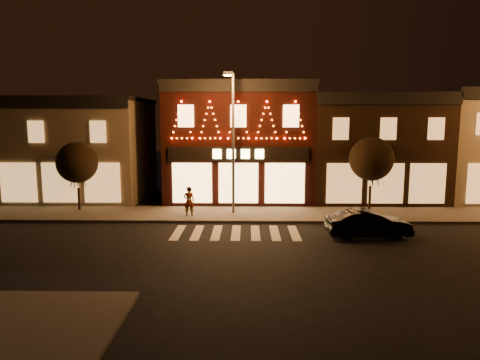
{
  "coord_description": "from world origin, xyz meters",
  "views": [
    {
      "loc": [
        0.57,
        -17.39,
        5.8
      ],
      "look_at": [
        0.21,
        4.0,
        2.75
      ],
      "focal_mm": 31.99,
      "sensor_mm": 36.0,
      "label": 1
    }
  ],
  "objects": [
    {
      "name": "building_right_a",
      "position": [
        9.5,
        13.99,
        3.76
      ],
      "size": [
        9.2,
        8.28,
        7.5
      ],
      "color": "black",
      "rests_on": "ground"
    },
    {
      "name": "sidewalk_far",
      "position": [
        2.0,
        8.0,
        0.07
      ],
      "size": [
        44.0,
        4.0,
        0.15
      ],
      "primitive_type": "cube",
      "color": "#47423D",
      "rests_on": "ground"
    },
    {
      "name": "tree_left",
      "position": [
        -10.01,
        8.85,
        3.12
      ],
      "size": [
        2.54,
        2.54,
        4.24
      ],
      "rotation": [
        0.0,
        0.0,
        -0.19
      ],
      "color": "black",
      "rests_on": "sidewalk_far"
    },
    {
      "name": "dark_sedan",
      "position": [
        6.57,
        3.32,
        0.68
      ],
      "size": [
        4.2,
        1.68,
        1.36
      ],
      "primitive_type": "imported",
      "rotation": [
        0.0,
        0.0,
        1.63
      ],
      "color": "black",
      "rests_on": "ground"
    },
    {
      "name": "tree_right",
      "position": [
        8.29,
        9.18,
        3.35
      ],
      "size": [
        2.73,
        2.73,
        4.57
      ],
      "rotation": [
        0.0,
        0.0,
        -0.01
      ],
      "color": "black",
      "rests_on": "sidewalk_far"
    },
    {
      "name": "pedestrian",
      "position": [
        -2.84,
        7.19,
        1.02
      ],
      "size": [
        0.68,
        0.49,
        1.75
      ],
      "primitive_type": "imported",
      "rotation": [
        0.0,
        0.0,
        3.25
      ],
      "color": "gray",
      "rests_on": "sidewalk_far"
    },
    {
      "name": "streetlamp_mid",
      "position": [
        -0.3,
        7.88,
        5.02
      ],
      "size": [
        0.6,
        1.91,
        8.3
      ],
      "rotation": [
        0.0,
        0.0,
        0.14
      ],
      "color": "#59595E",
      "rests_on": "sidewalk_far"
    },
    {
      "name": "building_left",
      "position": [
        -13.0,
        13.99,
        3.66
      ],
      "size": [
        12.2,
        8.28,
        7.3
      ],
      "color": "#6F664F",
      "rests_on": "ground"
    },
    {
      "name": "ground",
      "position": [
        0.0,
        0.0,
        0.0
      ],
      "size": [
        120.0,
        120.0,
        0.0
      ],
      "primitive_type": "plane",
      "color": "black",
      "rests_on": "ground"
    },
    {
      "name": "building_pulp",
      "position": [
        0.0,
        13.98,
        4.16
      ],
      "size": [
        10.2,
        8.34,
        8.3
      ],
      "color": "black",
      "rests_on": "ground"
    }
  ]
}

